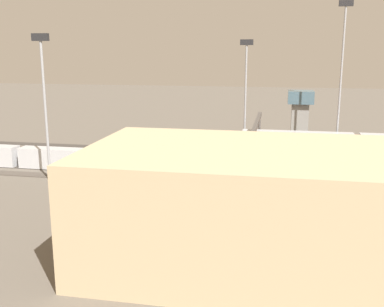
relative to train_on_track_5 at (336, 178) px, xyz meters
The scene contains 17 objects.
ground_plane 30.19m from the train_on_track_5, 24.53° to the right, with size 400.00×400.00×0.00m, color #60594F.
track_bed_0 37.14m from the train_on_track_5, 42.39° to the right, with size 140.00×2.80×0.12m, color #3D3833.
track_bed_1 33.98m from the train_on_track_5, 36.14° to the right, with size 140.00×2.80×0.12m, color #4C443D.
track_bed_2 31.30m from the train_on_track_5, 28.71° to the right, with size 140.00×2.80×0.12m, color #4C443D.
track_bed_3 29.23m from the train_on_track_5, 20.06° to the right, with size 140.00×2.80×0.12m, color #4C443D.
track_bed_4 27.92m from the train_on_track_5, 10.35° to the right, with size 140.00×2.80×0.12m, color #3D3833.
track_bed_5 27.47m from the train_on_track_5, ahead, with size 140.00×2.80×0.12m, color #4C443D.
train_on_track_5 is the anchor object (origin of this frame).
train_on_track_2 17.74m from the train_on_track_5, 57.73° to the right, with size 10.00×3.00×5.00m.
train_on_track_4 35.41m from the train_on_track_5, ahead, with size 90.60×3.00×4.40m.
train_on_track_0 25.90m from the train_on_track_5, 105.09° to the right, with size 47.20×3.06×5.00m.
light_mast_0 33.26m from the train_on_track_5, 96.29° to the right, with size 2.80×0.70×31.74m.
light_mast_2 35.96m from the train_on_track_5, 59.90° to the right, with size 2.80×0.70×24.17m.
light_mast_3 49.45m from the train_on_track_5, ahead, with size 2.80×0.70×24.52m.
signal_gantry 19.06m from the train_on_track_5, 43.14° to the right, with size 0.70×30.00×8.80m.
maintenance_shed 28.34m from the train_on_track_5, 74.85° to the left, with size 42.41×20.70×12.18m, color tan.
control_tower 40.74m from the train_on_track_5, 83.83° to the right, with size 6.00×6.00×12.48m.
Camera 1 is at (-18.21, 84.62, 21.81)m, focal length 42.65 mm.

